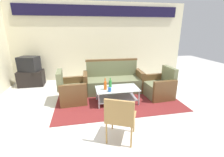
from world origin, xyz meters
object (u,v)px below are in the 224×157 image
wicker_chair (120,116)px  armchair_left (72,91)px  bottle_green (110,84)px  cup (110,90)px  couch (113,81)px  tv_stand (31,78)px  television (29,64)px  bottle_orange (105,85)px  coffee_table (117,93)px  armchair_right (159,87)px

wicker_chair → armchair_left: bearing=141.5°
bottle_green → cup: bottle_green is taller
cup → couch: bearing=73.8°
tv_stand → television: 0.50m
bottle_orange → tv_stand: 2.96m
cup → coffee_table: bearing=38.1°
armchair_right → bottle_green: (-1.42, -0.02, 0.22)m
bottle_green → tv_stand: bottle_green is taller
coffee_table → television: bearing=144.2°
armchair_right → cup: armchair_right is taller
bottle_green → tv_stand: (-2.43, 1.74, -0.24)m
bottle_green → wicker_chair: wicker_chair is taller
couch → bottle_orange: (-0.38, -0.85, 0.21)m
bottle_green → cup: 0.32m
couch → bottle_green: (-0.22, -0.69, 0.19)m
couch → television: (-2.64, 1.05, 0.44)m
bottle_green → television: 2.99m
armchair_left → armchair_right: size_ratio=1.00×
armchair_right → couch: bearing=57.7°
armchair_right → television: bearing=62.9°
television → couch: bearing=174.9°
coffee_table → tv_stand: size_ratio=1.38×
couch → cup: 1.05m
tv_stand → cup: bearing=-40.9°
tv_stand → television: bearing=73.5°
wicker_chair → bottle_orange: bearing=116.2°
wicker_chair → television: bearing=149.6°
armchair_left → cup: bearing=59.4°
couch → bottle_green: 0.75m
bottle_orange → armchair_right: bearing=6.1°
couch → wicker_chair: (-0.34, -2.27, 0.18)m
bottle_green → couch: bearing=72.6°
armchair_right → television: 4.24m
armchair_right → bottle_orange: 1.61m
coffee_table → tv_stand: tv_stand is taller
coffee_table → bottle_green: bearing=141.5°
bottle_green → wicker_chair: 1.59m
armchair_left → television: television is taller
bottle_orange → armchair_left: bearing=158.2°
armchair_left → bottle_orange: size_ratio=2.86×
television → wicker_chair: bearing=141.2°
armchair_right → bottle_green: bearing=87.7°
armchair_right → wicker_chair: size_ratio=1.01×
wicker_chair → tv_stand: bearing=149.6°
coffee_table → bottle_orange: size_ratio=3.71×
tv_stand → wicker_chair: 4.04m
couch → bottle_orange: 0.95m
bottle_green → television: bearing=144.3°
bottle_orange → cup: bottle_orange is taller
bottle_green → cup: bearing=-103.5°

